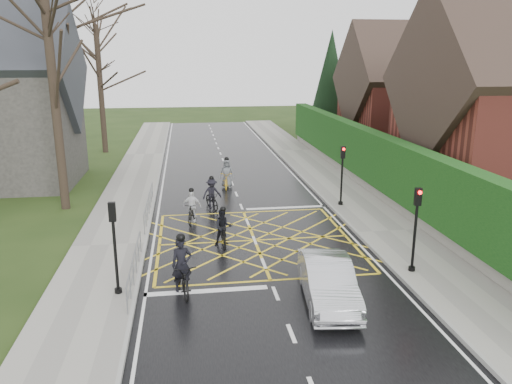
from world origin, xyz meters
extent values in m
plane|color=black|center=(0.00, 0.00, 0.00)|extent=(120.00, 120.00, 0.00)
cube|color=black|center=(0.00, 0.00, 0.01)|extent=(9.00, 80.00, 0.01)
cube|color=gray|center=(6.00, 0.00, 0.07)|extent=(3.00, 80.00, 0.15)
cube|color=gray|center=(-6.00, 0.00, 0.07)|extent=(3.00, 80.00, 0.15)
cube|color=slate|center=(7.75, 6.00, 0.35)|extent=(0.50, 38.00, 0.70)
cube|color=#0E3510|center=(7.75, 6.00, 2.10)|extent=(0.90, 38.00, 2.80)
cube|color=maroon|center=(14.75, 18.00, 3.00)|extent=(9.00, 8.00, 6.00)
cube|color=#30231D|center=(14.75, 18.00, 5.90)|extent=(9.80, 8.80, 8.80)
cube|color=maroon|center=(17.45, 18.00, 8.50)|extent=(0.70, 0.70, 1.60)
cylinder|color=black|center=(10.75, 26.00, 0.60)|extent=(0.50, 0.50, 1.20)
cone|color=black|center=(10.75, 26.00, 5.00)|extent=(4.60, 4.60, 10.00)
cube|color=#2D2B28|center=(-13.50, 12.00, 3.50)|extent=(8.00, 7.00, 7.00)
cylinder|color=black|center=(-9.00, 6.00, 5.50)|extent=(0.44, 0.44, 11.00)
cylinder|color=black|center=(-10.00, 14.00, 6.00)|extent=(0.44, 0.44, 12.00)
cylinder|color=black|center=(-9.30, 22.00, 5.00)|extent=(0.44, 0.44, 10.00)
cylinder|color=slate|center=(-4.65, -3.50, 1.00)|extent=(0.05, 5.00, 0.05)
cylinder|color=slate|center=(-4.65, -3.50, 0.55)|extent=(0.04, 5.00, 0.04)
cylinder|color=slate|center=(-4.65, -6.00, 0.50)|extent=(0.04, 0.04, 1.00)
cylinder|color=slate|center=(-4.65, -1.00, 0.50)|extent=(0.04, 0.04, 1.00)
cylinder|color=slate|center=(-4.65, 4.00, 1.00)|extent=(0.05, 6.00, 0.05)
cylinder|color=slate|center=(-4.65, 4.00, 0.55)|extent=(0.04, 6.00, 0.04)
cylinder|color=slate|center=(-4.65, 1.00, 0.50)|extent=(0.04, 0.04, 1.00)
cylinder|color=slate|center=(-4.65, 7.00, 0.50)|extent=(0.04, 0.04, 1.00)
cylinder|color=black|center=(5.10, 4.20, 1.50)|extent=(0.10, 0.10, 3.00)
cylinder|color=black|center=(5.10, 4.20, 0.15)|extent=(0.24, 0.24, 0.30)
cube|color=black|center=(5.10, 4.20, 2.90)|extent=(0.22, 0.16, 0.62)
sphere|color=#FF0C0C|center=(5.10, 4.08, 3.08)|extent=(0.14, 0.14, 0.14)
cylinder|color=black|center=(5.10, -4.20, 1.50)|extent=(0.10, 0.10, 3.00)
cylinder|color=black|center=(5.10, -4.20, 0.15)|extent=(0.24, 0.24, 0.30)
cube|color=black|center=(5.10, -4.20, 2.90)|extent=(0.22, 0.16, 0.62)
sphere|color=#FF0C0C|center=(5.10, -4.32, 3.08)|extent=(0.14, 0.14, 0.14)
cylinder|color=black|center=(-5.10, -4.50, 1.50)|extent=(0.10, 0.10, 3.00)
cylinder|color=black|center=(-5.10, -4.50, 0.15)|extent=(0.24, 0.24, 0.30)
cube|color=black|center=(-5.10, -4.50, 2.90)|extent=(0.22, 0.16, 0.62)
sphere|color=#FF0C0C|center=(-5.10, -4.38, 3.08)|extent=(0.14, 0.14, 0.14)
imported|color=black|center=(-3.03, -4.45, 0.55)|extent=(1.11, 2.19, 1.10)
imported|color=black|center=(-3.03, -4.35, 0.93)|extent=(0.75, 0.57, 1.87)
sphere|color=black|center=(-3.03, -4.35, 1.89)|extent=(0.29, 0.29, 0.29)
imported|color=black|center=(-1.35, -0.38, 0.50)|extent=(0.50, 1.66, 0.99)
imported|color=black|center=(-1.35, -0.28, 0.76)|extent=(0.75, 0.59, 1.52)
sphere|color=black|center=(-1.35, -0.28, 1.54)|extent=(0.24, 0.24, 0.24)
imported|color=black|center=(-1.52, 4.96, 0.46)|extent=(1.06, 1.85, 0.92)
imported|color=black|center=(-1.52, 5.06, 0.78)|extent=(1.13, 0.83, 1.56)
sphere|color=black|center=(-1.52, 5.06, 1.58)|extent=(0.24, 0.24, 0.24)
imported|color=black|center=(-2.58, 2.83, 0.50)|extent=(0.82, 1.71, 0.99)
imported|color=silver|center=(-2.58, 2.93, 0.76)|extent=(0.95, 0.56, 1.52)
sphere|color=black|center=(-2.58, 2.93, 1.54)|extent=(0.24, 0.24, 0.24)
imported|color=#B28515|center=(-0.40, 9.00, 0.51)|extent=(0.94, 2.00, 1.01)
imported|color=#515458|center=(-0.40, 9.10, 0.86)|extent=(0.91, 0.66, 1.72)
sphere|color=black|center=(-0.40, 9.10, 1.74)|extent=(0.27, 0.27, 0.27)
imported|color=silver|center=(1.54, -5.78, 0.70)|extent=(1.91, 4.36, 1.39)
camera|label=1|loc=(-2.76, -19.76, 7.54)|focal=35.00mm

